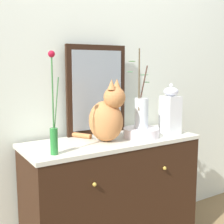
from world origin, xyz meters
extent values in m
cube|color=silver|center=(0.00, 0.30, 1.30)|extent=(4.40, 0.08, 2.60)
cube|color=black|center=(0.00, 0.00, 0.39)|extent=(1.14, 0.43, 0.78)
cube|color=beige|center=(0.00, 0.00, 0.79)|extent=(1.17, 0.44, 0.02)
sphere|color=#B79338|center=(-0.26, -0.23, 0.63)|extent=(0.02, 0.02, 0.02)
sphere|color=#B79338|center=(0.26, -0.23, 0.63)|extent=(0.02, 0.02, 0.02)
cube|color=black|center=(0.00, 0.20, 1.11)|extent=(0.45, 0.03, 0.61)
cube|color=gray|center=(0.00, 0.19, 1.11)|extent=(0.38, 0.01, 0.54)
ellipsoid|color=#BA7641|center=(-0.06, -0.02, 0.94)|extent=(0.27, 0.29, 0.26)
sphere|color=#BA7641|center=(-0.03, -0.08, 1.09)|extent=(0.14, 0.14, 0.14)
cone|color=#BA7641|center=(0.00, -0.06, 1.17)|extent=(0.05, 0.05, 0.06)
cone|color=#BA7641|center=(-0.06, -0.09, 1.17)|extent=(0.05, 0.05, 0.06)
cylinder|color=#BA7641|center=(-0.15, 0.14, 0.82)|extent=(0.10, 0.14, 0.03)
cylinder|color=#297C33|center=(-0.45, -0.13, 0.88)|extent=(0.04, 0.04, 0.15)
cylinder|color=#3B783A|center=(-0.45, -0.13, 1.14)|extent=(0.01, 0.01, 0.37)
sphere|color=#AA0F27|center=(-0.45, -0.13, 1.34)|extent=(0.04, 0.04, 0.04)
cylinder|color=#3A7339|center=(-0.43, -0.13, 1.09)|extent=(0.03, 0.01, 0.27)
cylinder|color=white|center=(0.20, -0.05, 0.84)|extent=(0.24, 0.24, 0.06)
cylinder|color=silver|center=(0.20, -0.05, 0.97)|extent=(0.09, 0.09, 0.20)
cylinder|color=#4C3127|center=(0.21, -0.04, 1.14)|extent=(0.04, 0.06, 0.29)
ellipsoid|color=#3F6F3F|center=(0.26, -0.02, 1.17)|extent=(0.05, 0.08, 0.01)
ellipsoid|color=#387B41|center=(0.23, -0.03, 1.22)|extent=(0.07, 0.04, 0.01)
cylinder|color=#493A25|center=(0.18, -0.04, 1.19)|extent=(0.06, 0.08, 0.40)
ellipsoid|color=#3D7B43|center=(0.14, 0.01, 1.24)|extent=(0.06, 0.08, 0.01)
ellipsoid|color=#407D33|center=(0.15, -0.01, 1.31)|extent=(0.08, 0.06, 0.01)
cube|color=white|center=(0.43, -0.08, 0.94)|extent=(0.11, 0.11, 0.27)
ellipsoid|color=silver|center=(0.43, -0.08, 1.10)|extent=(0.10, 0.10, 0.06)
sphere|color=white|center=(0.43, -0.08, 1.15)|extent=(0.02, 0.02, 0.02)
camera|label=1|loc=(-1.04, -1.67, 1.29)|focal=49.59mm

